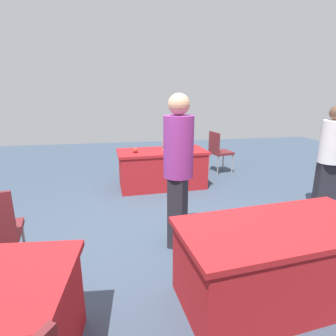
{
  "coord_description": "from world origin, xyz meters",
  "views": [
    {
      "loc": [
        0.44,
        2.97,
        1.81
      ],
      "look_at": [
        -0.15,
        -0.23,
        0.9
      ],
      "focal_mm": 28.94,
      "sensor_mm": 36.0,
      "label": 1
    }
  ],
  "objects_px": {
    "person_attendee_standing": "(178,165)",
    "yarn_ball": "(135,150)",
    "person_presenter": "(330,155)",
    "scissors_red": "(182,148)",
    "table_foreground": "(162,168)",
    "laptop_silver": "(171,148)",
    "chair_near_front": "(219,150)",
    "table_back_left": "(278,262)"
  },
  "relations": [
    {
      "from": "table_back_left",
      "to": "chair_near_front",
      "type": "xyz_separation_m",
      "value": [
        -0.9,
        -3.92,
        0.18
      ]
    },
    {
      "from": "chair_near_front",
      "to": "scissors_red",
      "type": "xyz_separation_m",
      "value": [
        1.01,
        0.58,
        0.19
      ]
    },
    {
      "from": "table_foreground",
      "to": "table_back_left",
      "type": "relative_size",
      "value": 0.94
    },
    {
      "from": "person_presenter",
      "to": "table_back_left",
      "type": "bearing_deg",
      "value": -124.55
    },
    {
      "from": "person_attendee_standing",
      "to": "table_foreground",
      "type": "bearing_deg",
      "value": 23.89
    },
    {
      "from": "person_presenter",
      "to": "yarn_ball",
      "type": "xyz_separation_m",
      "value": [
        2.81,
        -1.49,
        -0.13
      ]
    },
    {
      "from": "table_foreground",
      "to": "chair_near_front",
      "type": "bearing_deg",
      "value": -153.14
    },
    {
      "from": "laptop_silver",
      "to": "table_foreground",
      "type": "bearing_deg",
      "value": -10.26
    },
    {
      "from": "table_back_left",
      "to": "laptop_silver",
      "type": "xyz_separation_m",
      "value": [
        0.35,
        -3.19,
        0.4
      ]
    },
    {
      "from": "person_presenter",
      "to": "person_attendee_standing",
      "type": "bearing_deg",
      "value": -154.1
    },
    {
      "from": "table_foreground",
      "to": "yarn_ball",
      "type": "distance_m",
      "value": 0.68
    },
    {
      "from": "table_back_left",
      "to": "yarn_ball",
      "type": "bearing_deg",
      "value": -71.11
    },
    {
      "from": "table_back_left",
      "to": "chair_near_front",
      "type": "distance_m",
      "value": 4.03
    },
    {
      "from": "person_presenter",
      "to": "scissors_red",
      "type": "relative_size",
      "value": 9.1
    },
    {
      "from": "person_attendee_standing",
      "to": "scissors_red",
      "type": "distance_m",
      "value": 2.38
    },
    {
      "from": "table_foreground",
      "to": "chair_near_front",
      "type": "height_order",
      "value": "chair_near_front"
    },
    {
      "from": "table_foreground",
      "to": "laptop_silver",
      "type": "xyz_separation_m",
      "value": [
        -0.18,
        0.0,
        0.4
      ]
    },
    {
      "from": "laptop_silver",
      "to": "scissors_red",
      "type": "xyz_separation_m",
      "value": [
        -0.24,
        -0.15,
        -0.04
      ]
    },
    {
      "from": "person_attendee_standing",
      "to": "scissors_red",
      "type": "height_order",
      "value": "person_attendee_standing"
    },
    {
      "from": "table_back_left",
      "to": "person_attendee_standing",
      "type": "distance_m",
      "value": 1.41
    },
    {
      "from": "yarn_ball",
      "to": "scissors_red",
      "type": "xyz_separation_m",
      "value": [
        -0.95,
        -0.27,
        -0.05
      ]
    },
    {
      "from": "table_back_left",
      "to": "yarn_ball",
      "type": "xyz_separation_m",
      "value": [
        1.05,
        -3.07,
        0.41
      ]
    },
    {
      "from": "person_presenter",
      "to": "laptop_silver",
      "type": "height_order",
      "value": "person_presenter"
    },
    {
      "from": "chair_near_front",
      "to": "person_attendee_standing",
      "type": "bearing_deg",
      "value": -39.87
    },
    {
      "from": "person_presenter",
      "to": "yarn_ball",
      "type": "relative_size",
      "value": 16.35
    },
    {
      "from": "person_attendee_standing",
      "to": "yarn_ball",
      "type": "distance_m",
      "value": 2.07
    },
    {
      "from": "yarn_ball",
      "to": "scissors_red",
      "type": "bearing_deg",
      "value": -163.97
    },
    {
      "from": "chair_near_front",
      "to": "laptop_silver",
      "type": "xyz_separation_m",
      "value": [
        1.25,
        0.73,
        0.23
      ]
    },
    {
      "from": "laptop_silver",
      "to": "yarn_ball",
      "type": "relative_size",
      "value": 3.62
    },
    {
      "from": "person_presenter",
      "to": "yarn_ball",
      "type": "height_order",
      "value": "person_presenter"
    },
    {
      "from": "table_foreground",
      "to": "scissors_red",
      "type": "distance_m",
      "value": 0.58
    },
    {
      "from": "yarn_ball",
      "to": "scissors_red",
      "type": "height_order",
      "value": "yarn_ball"
    },
    {
      "from": "laptop_silver",
      "to": "yarn_ball",
      "type": "distance_m",
      "value": 0.71
    },
    {
      "from": "table_foreground",
      "to": "yarn_ball",
      "type": "bearing_deg",
      "value": 13.69
    },
    {
      "from": "table_foreground",
      "to": "person_presenter",
      "type": "distance_m",
      "value": 2.86
    },
    {
      "from": "table_foreground",
      "to": "scissors_red",
      "type": "height_order",
      "value": "scissors_red"
    },
    {
      "from": "chair_near_front",
      "to": "yarn_ball",
      "type": "height_order",
      "value": "chair_near_front"
    },
    {
      "from": "chair_near_front",
      "to": "yarn_ball",
      "type": "distance_m",
      "value": 2.14
    },
    {
      "from": "table_back_left",
      "to": "chair_near_front",
      "type": "relative_size",
      "value": 1.94
    },
    {
      "from": "table_foreground",
      "to": "chair_near_front",
      "type": "distance_m",
      "value": 1.62
    },
    {
      "from": "chair_near_front",
      "to": "person_presenter",
      "type": "xyz_separation_m",
      "value": [
        -0.86,
        2.34,
        0.36
      ]
    },
    {
      "from": "table_foreground",
      "to": "laptop_silver",
      "type": "bearing_deg",
      "value": 179.64
    }
  ]
}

